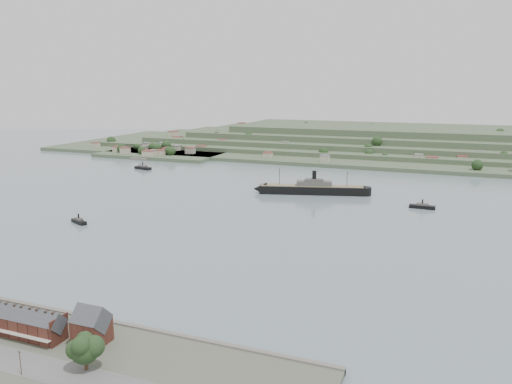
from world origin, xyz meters
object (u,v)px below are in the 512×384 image
(steamship, at_px, (309,189))
(fig_tree, at_px, (85,349))
(tugboat, at_px, (79,221))
(gabled_building, at_px, (92,326))

(steamship, distance_m, fig_tree, 276.39)
(fig_tree, bearing_deg, tugboat, 131.24)
(tugboat, xyz_separation_m, fig_tree, (120.08, -136.96, 7.87))
(gabled_building, relative_size, fig_tree, 1.16)
(tugboat, height_order, fig_tree, fig_tree)
(steamship, bearing_deg, tugboat, -129.21)
(steamship, height_order, tugboat, steamship)
(gabled_building, distance_m, steamship, 262.20)
(tugboat, distance_m, fig_tree, 182.32)
(gabled_building, xyz_separation_m, fig_tree, (9.15, -14.11, 1.25))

